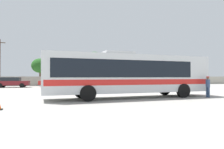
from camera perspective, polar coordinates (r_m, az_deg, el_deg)
The scene contains 10 objects.
ground_plane at distance 25.23m, azimuth -5.92°, elevation -4.18°, with size 300.00×300.00×0.00m, color #A3A099.
perimeter_wall at distance 37.80m, azimuth -8.88°, elevation -1.77°, with size 80.00×0.30×1.61m, color #9E998C.
coach_bus_silver_red at distance 15.27m, azimuth 4.38°, elevation 0.29°, with size 12.66×3.54×3.38m.
attendant_by_bus_door at distance 17.15m, azimuth 25.04°, elevation -2.77°, with size 0.42×0.42×1.59m.
parked_car_leftmost_maroon at distance 33.30m, azimuth -25.98°, elevation -1.90°, with size 4.62×2.06×1.49m.
parked_car_second_red at distance 33.52m, azimuth -16.04°, elevation -1.95°, with size 4.19×2.06×1.46m.
parked_car_third_white at distance 34.42m, azimuth -2.73°, elevation -1.90°, with size 4.32×2.12×1.52m.
utility_pole_near at distance 40.92m, azimuth -28.71°, elevation 3.21°, with size 1.80×0.28×8.12m.
roadside_tree_midleft at distance 43.89m, azimuth -19.32°, elevation 2.31°, with size 3.42×3.42×5.26m.
roadside_tree_midright at distance 41.17m, azimuth -4.91°, elevation 3.38°, with size 4.94×4.94×6.55m.
Camera 1 is at (-3.86, -14.88, 1.57)m, focal length 32.96 mm.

